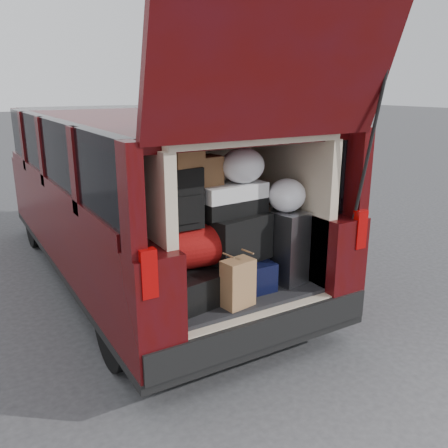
# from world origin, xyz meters

# --- Properties ---
(ground) EXTENTS (80.00, 80.00, 0.00)m
(ground) POSITION_xyz_m (0.00, 0.00, 0.00)
(ground) COLOR #353538
(ground) RESTS_ON ground
(minivan) EXTENTS (1.90, 5.35, 2.77)m
(minivan) POSITION_xyz_m (0.00, 1.86, 0.91)
(minivan) COLOR black
(minivan) RESTS_ON ground
(load_floor) EXTENTS (1.24, 1.05, 0.55)m
(load_floor) POSITION_xyz_m (0.00, 0.28, 0.28)
(load_floor) COLOR black
(load_floor) RESTS_ON ground
(black_hardshell) EXTENTS (0.52, 0.64, 0.23)m
(black_hardshell) POSITION_xyz_m (-0.38, 0.17, 0.67)
(black_hardshell) COLOR black
(black_hardshell) RESTS_ON load_floor
(navy_hardshell) EXTENTS (0.44, 0.53, 0.23)m
(navy_hardshell) POSITION_xyz_m (0.07, 0.16, 0.66)
(navy_hardshell) COLOR black
(navy_hardshell) RESTS_ON load_floor
(silver_roller) EXTENTS (0.31, 0.42, 0.58)m
(silver_roller) POSITION_xyz_m (0.45, 0.09, 0.84)
(silver_roller) COLOR white
(silver_roller) RESTS_ON load_floor
(kraft_bag) EXTENTS (0.24, 0.18, 0.35)m
(kraft_bag) POSITION_xyz_m (-0.12, -0.14, 0.72)
(kraft_bag) COLOR #A6724B
(kraft_bag) RESTS_ON load_floor
(red_duffel) EXTENTS (0.51, 0.36, 0.31)m
(red_duffel) POSITION_xyz_m (-0.37, 0.17, 0.94)
(red_duffel) COLOR #9C0F0E
(red_duffel) RESTS_ON black_hardshell
(black_soft_case) EXTENTS (0.54, 0.38, 0.36)m
(black_soft_case) POSITION_xyz_m (0.06, 0.15, 0.95)
(black_soft_case) COLOR black
(black_soft_case) RESTS_ON navy_hardshell
(backpack) EXTENTS (0.31, 0.19, 0.43)m
(backpack) POSITION_xyz_m (-0.41, 0.18, 1.31)
(backpack) COLOR black
(backpack) RESTS_ON red_duffel
(twotone_duffel) EXTENTS (0.54, 0.31, 0.23)m
(twotone_duffel) POSITION_xyz_m (0.04, 0.21, 1.25)
(twotone_duffel) COLOR silver
(twotone_duffel) RESTS_ON black_soft_case
(grocery_sack_lower) EXTENTS (0.25, 0.21, 0.21)m
(grocery_sack_lower) POSITION_xyz_m (-0.35, 0.19, 1.63)
(grocery_sack_lower) COLOR brown
(grocery_sack_lower) RESTS_ON backpack
(grocery_sack_upper) EXTENTS (0.23, 0.19, 0.21)m
(grocery_sack_upper) POSITION_xyz_m (-0.15, 0.26, 1.47)
(grocery_sack_upper) COLOR brown
(grocery_sack_upper) RESTS_ON twotone_duffel
(plastic_bag_center) EXTENTS (0.35, 0.33, 0.27)m
(plastic_bag_center) POSITION_xyz_m (0.12, 0.17, 1.50)
(plastic_bag_center) COLOR white
(plastic_bag_center) RESTS_ON twotone_duffel
(plastic_bag_right) EXTENTS (0.34, 0.33, 0.26)m
(plastic_bag_right) POSITION_xyz_m (0.45, 0.06, 1.26)
(plastic_bag_right) COLOR white
(plastic_bag_right) RESTS_ON silver_roller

